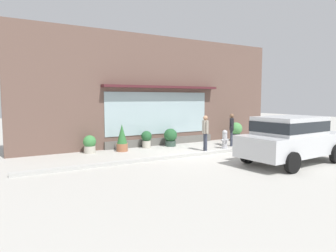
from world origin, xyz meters
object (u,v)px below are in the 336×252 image
at_px(potted_plant_window_right, 171,137).
at_px(potted_plant_corner_tall, 90,144).
at_px(potted_plant_by_entrance, 147,138).
at_px(potted_plant_window_center, 122,138).
at_px(pedestrian_with_handbag, 232,127).
at_px(parked_car_silver, 291,137).
at_px(pedestrian_passerby, 205,131).
at_px(fire_hydrant, 225,139).
at_px(potted_plant_near_hydrant, 236,130).

relative_size(potted_plant_window_right, potted_plant_corner_tall, 1.13).
xyz_separation_m(potted_plant_by_entrance, potted_plant_window_center, (-1.35, -0.29, 0.13)).
relative_size(pedestrian_with_handbag, potted_plant_corner_tall, 2.07).
distance_m(pedestrian_with_handbag, potted_plant_window_center, 5.34).
xyz_separation_m(parked_car_silver, potted_plant_window_center, (-4.29, 5.40, -0.38)).
distance_m(parked_car_silver, potted_plant_by_entrance, 6.43).
bearing_deg(potted_plant_window_center, potted_plant_by_entrance, 12.31).
bearing_deg(potted_plant_window_center, potted_plant_window_right, 3.27).
xyz_separation_m(pedestrian_passerby, potted_plant_by_entrance, (-1.88, 2.08, -0.47)).
relative_size(pedestrian_passerby, potted_plant_window_right, 1.82).
bearing_deg(fire_hydrant, pedestrian_passerby, -176.82).
xyz_separation_m(pedestrian_with_handbag, pedestrian_passerby, (-1.93, -0.44, -0.01)).
height_order(parked_car_silver, potted_plant_by_entrance, parked_car_silver).
bearing_deg(pedestrian_with_handbag, potted_plant_window_right, -77.95).
bearing_deg(potted_plant_near_hydrant, potted_plant_window_center, 179.54).
bearing_deg(potted_plant_by_entrance, pedestrian_with_handbag, -23.25).
height_order(pedestrian_with_handbag, pedestrian_passerby, pedestrian_with_handbag).
bearing_deg(potted_plant_window_right, fire_hydrant, -45.49).
bearing_deg(potted_plant_near_hydrant, potted_plant_window_right, 177.19).
bearing_deg(pedestrian_with_handbag, parked_car_silver, 30.09).
relative_size(potted_plant_near_hydrant, potted_plant_by_entrance, 1.26).
bearing_deg(fire_hydrant, potted_plant_by_entrance, 146.74).
bearing_deg(fire_hydrant, potted_plant_window_right, 134.51).
bearing_deg(potted_plant_by_entrance, fire_hydrant, -33.26).
xyz_separation_m(pedestrian_passerby, parked_car_silver, (1.07, -3.62, 0.05)).
bearing_deg(potted_plant_window_right, pedestrian_with_handbag, -30.04).
relative_size(potted_plant_corner_tall, potted_plant_window_center, 0.64).
height_order(fire_hydrant, potted_plant_near_hydrant, potted_plant_near_hydrant).
relative_size(fire_hydrant, parked_car_silver, 0.20).
height_order(potted_plant_window_right, potted_plant_by_entrance, potted_plant_window_right).
bearing_deg(potted_plant_near_hydrant, fire_hydrant, -143.45).
bearing_deg(potted_plant_near_hydrant, pedestrian_with_handbag, -139.26).
xyz_separation_m(pedestrian_passerby, potted_plant_window_center, (-3.23, 1.78, -0.34)).
height_order(potted_plant_near_hydrant, potted_plant_corner_tall, potted_plant_near_hydrant).
bearing_deg(pedestrian_passerby, pedestrian_with_handbag, -59.83).
distance_m(potted_plant_near_hydrant, potted_plant_corner_tall, 8.02).
bearing_deg(fire_hydrant, potted_plant_near_hydrant, 36.55).
height_order(pedestrian_with_handbag, potted_plant_by_entrance, pedestrian_with_handbag).
xyz_separation_m(parked_car_silver, potted_plant_near_hydrant, (2.36, 5.35, -0.38)).
bearing_deg(parked_car_silver, potted_plant_by_entrance, 113.47).
distance_m(potted_plant_by_entrance, potted_plant_window_center, 1.38).
distance_m(pedestrian_with_handbag, potted_plant_near_hydrant, 2.01).
bearing_deg(potted_plant_window_center, potted_plant_near_hydrant, -0.46).
bearing_deg(potted_plant_window_right, potted_plant_near_hydrant, -2.81).
relative_size(fire_hydrant, pedestrian_passerby, 0.55).
bearing_deg(potted_plant_corner_tall, potted_plant_by_entrance, 0.07).
bearing_deg(pedestrian_with_handbag, potted_plant_by_entrance, -71.17).
bearing_deg(pedestrian_passerby, potted_plant_window_right, 35.91).
relative_size(pedestrian_passerby, potted_plant_by_entrance, 1.96).
relative_size(pedestrian_with_handbag, pedestrian_passerby, 1.01).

